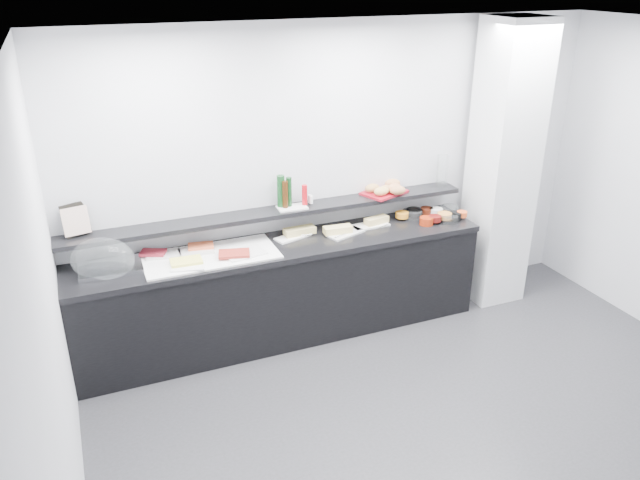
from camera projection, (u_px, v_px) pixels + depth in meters
name	position (u px, v px, depth m)	size (l,w,h in m)	color
ground	(454.00, 431.00, 4.51)	(5.00, 5.00, 0.00)	#2D2D30
back_wall	(343.00, 175.00, 5.65)	(5.00, 0.02, 2.70)	silver
ceiling	(496.00, 43.00, 3.42)	(5.00, 5.00, 0.00)	white
column	(503.00, 167.00, 5.88)	(0.50, 0.50, 2.70)	silver
buffet_cabinet	(283.00, 293.00, 5.53)	(3.60, 0.60, 0.85)	black
counter_top	(282.00, 247.00, 5.35)	(3.62, 0.62, 0.05)	black
wall_shelf	(275.00, 212.00, 5.39)	(3.60, 0.25, 0.04)	black
cloche_base	(111.00, 268.00, 4.87)	(0.48, 0.32, 0.04)	silver
cloche_dome	(103.00, 259.00, 4.78)	(0.49, 0.32, 0.34)	silver
linen_runner	(210.00, 256.00, 5.11)	(1.09, 0.52, 0.01)	white
platter_meat_a	(163.00, 254.00, 5.10)	(0.28, 0.18, 0.01)	silver
food_meat_a	(153.00, 253.00, 5.09)	(0.20, 0.13, 0.02)	maroon
platter_salmon	(196.00, 251.00, 5.16)	(0.28, 0.18, 0.01)	silver
food_salmon	(201.00, 246.00, 5.21)	(0.21, 0.13, 0.02)	#F76132
platter_cheese	(188.00, 266.00, 4.90)	(0.26, 0.18, 0.01)	white
food_cheese	(186.00, 261.00, 4.94)	(0.25, 0.16, 0.02)	#F7F060
platter_meat_b	(245.00, 253.00, 5.12)	(0.33, 0.22, 0.01)	white
food_meat_b	(234.00, 254.00, 5.07)	(0.25, 0.16, 0.02)	maroon
sandwich_plate_left	(292.00, 237.00, 5.46)	(0.32, 0.14, 0.01)	white
sandwich_food_left	(300.00, 231.00, 5.49)	(0.28, 0.11, 0.06)	#D8C371
tongs_left	(305.00, 235.00, 5.47)	(0.01, 0.01, 0.16)	#B1B3B8
sandwich_plate_mid	(346.00, 233.00, 5.54)	(0.34, 0.15, 0.01)	silver
sandwich_food_mid	(338.00, 230.00, 5.52)	(0.25, 0.10, 0.06)	#E6CD79
tongs_mid	(341.00, 235.00, 5.47)	(0.01, 0.01, 0.16)	#B2B5B9
sandwich_plate_right	(370.00, 225.00, 5.71)	(0.35, 0.15, 0.01)	white
sandwich_food_right	(376.00, 220.00, 5.72)	(0.23, 0.09, 0.06)	#D6BA70
tongs_right	(383.00, 226.00, 5.66)	(0.01, 0.01, 0.16)	#B6B9BD
bowl_glass_fruit	(412.00, 214.00, 5.89)	(0.19, 0.19, 0.07)	white
fill_glass_fruit	(402.00, 215.00, 5.84)	(0.12, 0.12, 0.05)	orange
bowl_black_jam	(414.00, 213.00, 5.93)	(0.15, 0.15, 0.07)	black
fill_black_jam	(427.00, 210.00, 5.95)	(0.12, 0.12, 0.05)	#51190B
bowl_glass_cream	(450.00, 210.00, 5.99)	(0.18, 0.18, 0.07)	silver
fill_glass_cream	(436.00, 211.00, 5.93)	(0.13, 0.13, 0.05)	silver
bowl_red_jam	(426.00, 221.00, 5.73)	(0.13, 0.13, 0.07)	maroon
fill_red_jam	(435.00, 218.00, 5.76)	(0.12, 0.12, 0.05)	#590F0C
bowl_glass_salmon	(450.00, 219.00, 5.77)	(0.15, 0.15, 0.07)	silver
fill_glass_salmon	(445.00, 216.00, 5.82)	(0.14, 0.14, 0.05)	orange
bowl_black_fruit	(455.00, 216.00, 5.84)	(0.12, 0.12, 0.07)	black
fill_black_fruit	(462.00, 214.00, 5.86)	(0.10, 0.10, 0.05)	#EB5420
framed_print	(76.00, 219.00, 4.84)	(0.20, 0.02, 0.26)	black
print_art	(76.00, 221.00, 4.81)	(0.20, 0.00, 0.22)	#D3A498
condiment_tray	(292.00, 208.00, 5.43)	(0.26, 0.16, 0.01)	white
bottle_green_a	(289.00, 192.00, 5.40)	(0.05, 0.05, 0.26)	#0F3816
bottle_brown	(285.00, 194.00, 5.37)	(0.05, 0.05, 0.24)	#351C09
bottle_green_b	(281.00, 191.00, 5.39)	(0.07, 0.07, 0.28)	#103D19
bottle_hot	(305.00, 195.00, 5.44)	(0.05, 0.05, 0.18)	red
shaker_salt	(311.00, 200.00, 5.49)	(0.03, 0.03, 0.07)	white
shaker_pepper	(310.00, 199.00, 5.52)	(0.04, 0.04, 0.07)	white
bread_tray	(384.00, 192.00, 5.78)	(0.39, 0.28, 0.02)	#A51121
bread_roll_nw	(372.00, 188.00, 5.74)	(0.14, 0.09, 0.08)	#AE7C42
bread_roll_ne	(393.00, 183.00, 5.86)	(0.15, 0.09, 0.08)	#C17D49
bread_roll_sw	(381.00, 191.00, 5.66)	(0.15, 0.10, 0.08)	tan
bread_roll_s	(398.00, 190.00, 5.68)	(0.15, 0.10, 0.08)	#AF7043
bread_roll_midw	(394.00, 188.00, 5.74)	(0.15, 0.10, 0.08)	#C3794A
bread_roll_mide	(386.00, 189.00, 5.71)	(0.12, 0.08, 0.08)	#B27A44
carafe	(442.00, 170.00, 5.94)	(0.11, 0.11, 0.30)	silver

